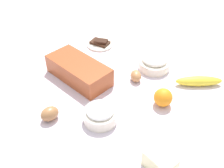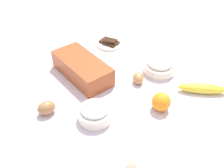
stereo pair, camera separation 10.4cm
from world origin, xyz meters
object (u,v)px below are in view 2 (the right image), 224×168
at_px(chocolate_plate, 109,43).
at_px(banana, 203,88).
at_px(sugar_bowl, 95,112).
at_px(loaf_pan, 82,68).
at_px(flour_bowl, 159,66).
at_px(egg_near_butter, 46,108).
at_px(orange_fruit, 161,102).
at_px(butter_block, 145,166).
at_px(egg_beside_bowl, 138,78).

bearing_deg(chocolate_plate, banana, -6.32).
bearing_deg(chocolate_plate, sugar_bowl, -57.15).
relative_size(loaf_pan, sugar_bowl, 2.50).
distance_m(flour_bowl, egg_near_butter, 0.51).
relative_size(loaf_pan, orange_fruit, 4.35).
bearing_deg(banana, butter_block, -87.95).
xyz_separation_m(loaf_pan, banana, (0.45, 0.21, -0.02)).
relative_size(loaf_pan, egg_near_butter, 4.56).
height_order(butter_block, egg_near_butter, butter_block).
relative_size(flour_bowl, orange_fruit, 1.95).
relative_size(banana, chocolate_plate, 1.46).
xyz_separation_m(orange_fruit, egg_beside_bowl, (-0.15, 0.08, -0.01)).
xyz_separation_m(loaf_pan, egg_near_butter, (0.05, -0.24, -0.02)).
xyz_separation_m(flour_bowl, sugar_bowl, (-0.03, -0.38, 0.00)).
bearing_deg(egg_beside_bowl, banana, 23.68).
bearing_deg(flour_bowl, chocolate_plate, 172.25).
xyz_separation_m(egg_near_butter, chocolate_plate, (-0.12, 0.51, -0.02)).
relative_size(butter_block, egg_near_butter, 1.36).
bearing_deg(flour_bowl, sugar_bowl, -95.19).
bearing_deg(egg_beside_bowl, orange_fruit, -27.80).
height_order(sugar_bowl, butter_block, sugar_bowl).
relative_size(egg_near_butter, egg_beside_bowl, 1.09).
height_order(loaf_pan, butter_block, loaf_pan).
height_order(flour_bowl, orange_fruit, orange_fruit).
relative_size(flour_bowl, sugar_bowl, 1.12).
bearing_deg(orange_fruit, banana, 65.79).
xyz_separation_m(banana, chocolate_plate, (-0.51, 0.06, -0.01)).
bearing_deg(sugar_bowl, loaf_pan, 142.76).
height_order(loaf_pan, chocolate_plate, loaf_pan).
height_order(sugar_bowl, egg_beside_bowl, sugar_bowl).
height_order(loaf_pan, orange_fruit, loaf_pan).
distance_m(flour_bowl, egg_beside_bowl, 0.12).
relative_size(banana, egg_near_butter, 2.87).
bearing_deg(butter_block, egg_near_butter, -178.37).
bearing_deg(sugar_bowl, egg_near_butter, -151.03).
bearing_deg(banana, flour_bowl, 175.85).
bearing_deg(egg_near_butter, orange_fruit, 41.07).
bearing_deg(flour_bowl, orange_fruit, -58.41).
height_order(orange_fruit, chocolate_plate, orange_fruit).
relative_size(sugar_bowl, chocolate_plate, 0.93).
bearing_deg(butter_block, flour_bowl, 115.65).
distance_m(flour_bowl, sugar_bowl, 0.38).
height_order(sugar_bowl, chocolate_plate, sugar_bowl).
xyz_separation_m(butter_block, egg_near_butter, (-0.41, -0.01, -0.00)).
distance_m(flour_bowl, banana, 0.20).
bearing_deg(orange_fruit, chocolate_plate, 150.91).
xyz_separation_m(loaf_pan, orange_fruit, (0.36, 0.03, -0.01)).
height_order(flour_bowl, egg_near_butter, flour_bowl).
xyz_separation_m(loaf_pan, flour_bowl, (0.24, 0.23, -0.01)).
distance_m(orange_fruit, egg_beside_bowl, 0.17).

